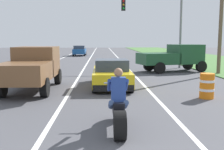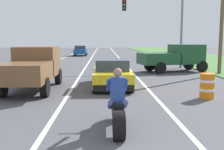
{
  "view_description": "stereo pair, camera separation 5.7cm",
  "coord_description": "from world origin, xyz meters",
  "px_view_note": "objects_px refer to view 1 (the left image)",
  "views": [
    {
      "loc": [
        -0.37,
        -2.79,
        2.31
      ],
      "look_at": [
        0.02,
        7.3,
        1.0
      ],
      "focal_mm": 43.47,
      "sensor_mm": 36.0,
      "label": 1
    },
    {
      "loc": [
        -0.31,
        -2.79,
        2.31
      ],
      "look_at": [
        0.02,
        7.3,
        1.0
      ],
      "focal_mm": 43.47,
      "sensor_mm": 36.0,
      "label": 2
    }
  ],
  "objects_px": {
    "pickup_truck_right_shoulder_dark_green": "(174,56)",
    "traffic_light_mast_near": "(161,19)",
    "motorcycle_with_rider": "(118,109)",
    "sports_car_yellow": "(112,74)",
    "pickup_truck_left_lane_brown": "(33,66)",
    "construction_barrel_nearest": "(207,86)",
    "distant_car_far_ahead": "(80,50)"
  },
  "relations": [
    {
      "from": "pickup_truck_right_shoulder_dark_green",
      "to": "construction_barrel_nearest",
      "type": "xyz_separation_m",
      "value": [
        -1.16,
        -9.24,
        -0.6
      ]
    },
    {
      "from": "pickup_truck_left_lane_brown",
      "to": "traffic_light_mast_near",
      "type": "relative_size",
      "value": 0.8
    },
    {
      "from": "distant_car_far_ahead",
      "to": "motorcycle_with_rider",
      "type": "bearing_deg",
      "value": -83.82
    },
    {
      "from": "motorcycle_with_rider",
      "to": "traffic_light_mast_near",
      "type": "height_order",
      "value": "traffic_light_mast_near"
    },
    {
      "from": "sports_car_yellow",
      "to": "construction_barrel_nearest",
      "type": "xyz_separation_m",
      "value": [
        3.68,
        -2.86,
        -0.13
      ]
    },
    {
      "from": "pickup_truck_left_lane_brown",
      "to": "distant_car_far_ahead",
      "type": "height_order",
      "value": "pickup_truck_left_lane_brown"
    },
    {
      "from": "pickup_truck_left_lane_brown",
      "to": "construction_barrel_nearest",
      "type": "xyz_separation_m",
      "value": [
        7.35,
        -2.1,
        -0.6
      ]
    },
    {
      "from": "pickup_truck_left_lane_brown",
      "to": "distant_car_far_ahead",
      "type": "bearing_deg",
      "value": 90.1
    },
    {
      "from": "pickup_truck_left_lane_brown",
      "to": "distant_car_far_ahead",
      "type": "distance_m",
      "value": 27.73
    },
    {
      "from": "sports_car_yellow",
      "to": "distant_car_far_ahead",
      "type": "height_order",
      "value": "distant_car_far_ahead"
    },
    {
      "from": "construction_barrel_nearest",
      "to": "distant_car_far_ahead",
      "type": "distance_m",
      "value": 30.73
    },
    {
      "from": "motorcycle_with_rider",
      "to": "sports_car_yellow",
      "type": "bearing_deg",
      "value": 89.32
    },
    {
      "from": "pickup_truck_right_shoulder_dark_green",
      "to": "traffic_light_mast_near",
      "type": "xyz_separation_m",
      "value": [
        -0.48,
        2.54,
        2.93
      ]
    },
    {
      "from": "pickup_truck_left_lane_brown",
      "to": "pickup_truck_right_shoulder_dark_green",
      "type": "height_order",
      "value": "same"
    },
    {
      "from": "sports_car_yellow",
      "to": "pickup_truck_right_shoulder_dark_green",
      "type": "distance_m",
      "value": 8.03
    },
    {
      "from": "pickup_truck_left_lane_brown",
      "to": "distant_car_far_ahead",
      "type": "xyz_separation_m",
      "value": [
        -0.05,
        27.72,
        -0.33
      ]
    },
    {
      "from": "motorcycle_with_rider",
      "to": "sports_car_yellow",
      "type": "height_order",
      "value": "motorcycle_with_rider"
    },
    {
      "from": "pickup_truck_left_lane_brown",
      "to": "motorcycle_with_rider",
      "type": "bearing_deg",
      "value": -58.68
    },
    {
      "from": "motorcycle_with_rider",
      "to": "construction_barrel_nearest",
      "type": "height_order",
      "value": "motorcycle_with_rider"
    },
    {
      "from": "construction_barrel_nearest",
      "to": "distant_car_far_ahead",
      "type": "height_order",
      "value": "distant_car_far_ahead"
    },
    {
      "from": "motorcycle_with_rider",
      "to": "sports_car_yellow",
      "type": "xyz_separation_m",
      "value": [
        0.08,
        6.66,
        0.04
      ]
    },
    {
      "from": "pickup_truck_left_lane_brown",
      "to": "construction_barrel_nearest",
      "type": "relative_size",
      "value": 4.8
    },
    {
      "from": "pickup_truck_left_lane_brown",
      "to": "traffic_light_mast_near",
      "type": "height_order",
      "value": "traffic_light_mast_near"
    },
    {
      "from": "sports_car_yellow",
      "to": "pickup_truck_left_lane_brown",
      "type": "relative_size",
      "value": 0.9
    },
    {
      "from": "motorcycle_with_rider",
      "to": "traffic_light_mast_near",
      "type": "distance_m",
      "value": 16.56
    },
    {
      "from": "pickup_truck_left_lane_brown",
      "to": "traffic_light_mast_near",
      "type": "xyz_separation_m",
      "value": [
        8.03,
        9.67,
        2.93
      ]
    },
    {
      "from": "pickup_truck_left_lane_brown",
      "to": "construction_barrel_nearest",
      "type": "height_order",
      "value": "pickup_truck_left_lane_brown"
    },
    {
      "from": "pickup_truck_right_shoulder_dark_green",
      "to": "traffic_light_mast_near",
      "type": "bearing_deg",
      "value": 100.76
    },
    {
      "from": "pickup_truck_right_shoulder_dark_green",
      "to": "traffic_light_mast_near",
      "type": "height_order",
      "value": "traffic_light_mast_near"
    },
    {
      "from": "pickup_truck_right_shoulder_dark_green",
      "to": "construction_barrel_nearest",
      "type": "bearing_deg",
      "value": -97.16
    },
    {
      "from": "traffic_light_mast_near",
      "to": "construction_barrel_nearest",
      "type": "height_order",
      "value": "traffic_light_mast_near"
    },
    {
      "from": "sports_car_yellow",
      "to": "traffic_light_mast_near",
      "type": "xyz_separation_m",
      "value": [
        4.36,
        8.92,
        3.41
      ]
    }
  ]
}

